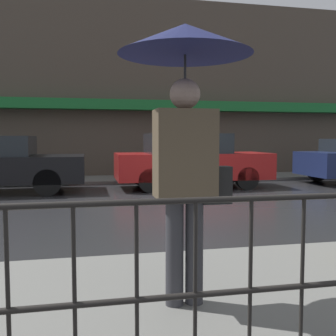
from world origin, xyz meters
TOP-DOWN VIEW (x-y plane):
  - ground_plane at (0.00, 0.00)m, footprint 80.00×80.00m
  - sidewalk_near at (0.00, -5.17)m, footprint 28.00×2.59m
  - sidewalk_far at (0.00, 4.88)m, footprint 28.00×2.01m
  - lane_marking at (0.00, 0.00)m, footprint 25.20×0.12m
  - building_storefront at (0.00, 6.01)m, footprint 28.00×0.85m
  - pedestrian at (-1.33, -5.32)m, footprint 1.04×1.04m
  - car_red at (0.86, 2.61)m, footprint 4.39×1.71m

SIDE VIEW (x-z plane):
  - ground_plane at x=0.00m, z-range 0.00..0.00m
  - lane_marking at x=0.00m, z-range 0.00..0.01m
  - sidewalk_near at x=0.00m, z-range 0.00..0.10m
  - sidewalk_far at x=0.00m, z-range 0.00..0.10m
  - car_red at x=0.86m, z-range 0.01..1.57m
  - pedestrian at x=-1.33m, z-range 0.71..2.92m
  - building_storefront at x=0.00m, z-range -0.04..6.43m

